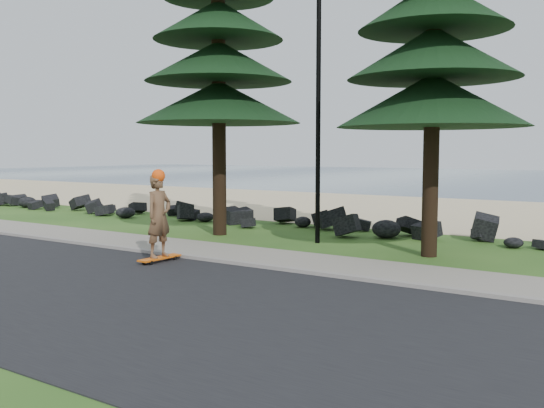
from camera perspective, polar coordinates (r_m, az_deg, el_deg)
name	(u,v)px	position (r m, az deg, el deg)	size (l,w,h in m)	color
ground	(255,259)	(15.21, -1.65, -5.19)	(160.00, 160.00, 0.00)	#285219
road	(117,294)	(11.90, -14.39, -8.18)	(160.00, 7.00, 0.02)	black
kerb	(233,262)	(14.49, -3.71, -5.52)	(160.00, 0.20, 0.10)	gray
sidewalk	(259,256)	(15.37, -1.22, -4.94)	(160.00, 2.00, 0.08)	gray
beach_sand	(441,211)	(28.21, 15.62, -0.65)	(160.00, 15.00, 0.01)	beige
seawall_boulders	(353,234)	(19.99, 7.67, -2.78)	(60.00, 2.40, 1.10)	black
lamp_post	(318,101)	(17.74, 4.38, 9.65)	(0.25, 0.14, 8.14)	black
skateboarder	(159,216)	(14.82, -10.59, -1.14)	(0.50, 1.21, 2.24)	#E15D0D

